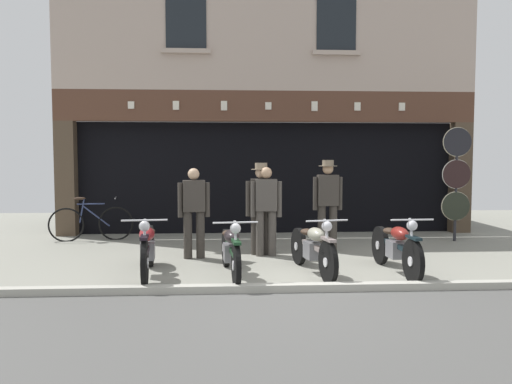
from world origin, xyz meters
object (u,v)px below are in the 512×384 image
at_px(motorcycle_center_left, 231,249).
at_px(advert_board_far, 169,158).
at_px(tyre_sign_pole, 456,175).
at_px(assistant_far_right, 261,204).
at_px(shopkeeper_center, 266,207).
at_px(leaning_bicycle, 91,223).
at_px(advert_board_near, 211,158).
at_px(motorcycle_center_right, 396,246).
at_px(salesman_right, 328,201).
at_px(motorcycle_left, 148,247).
at_px(salesman_left, 194,209).
at_px(motorcycle_center, 313,247).

bearing_deg(motorcycle_center_left, advert_board_far, -78.28).
relative_size(tyre_sign_pole, advert_board_far, 2.69).
bearing_deg(assistant_far_right, shopkeeper_center, 124.89).
bearing_deg(leaning_bicycle, advert_board_far, 113.21).
distance_m(assistant_far_right, advert_board_near, 3.06).
bearing_deg(advert_board_near, motorcycle_center_left, -84.34).
xyz_separation_m(assistant_far_right, advert_board_near, (-1.00, 2.76, 0.84)).
bearing_deg(motorcycle_center_right, tyre_sign_pole, -131.12).
bearing_deg(salesman_right, advert_board_far, -38.52).
relative_size(motorcycle_left, advert_board_near, 1.90).
xyz_separation_m(salesman_left, shopkeeper_center, (1.28, 0.14, 0.01)).
height_order(tyre_sign_pole, advert_board_near, tyre_sign_pole).
distance_m(tyre_sign_pole, advert_board_far, 6.40).
xyz_separation_m(motorcycle_center_right, salesman_left, (-3.16, 1.32, 0.46)).
distance_m(assistant_far_right, leaning_bicycle, 3.98).
height_order(motorcycle_center, salesman_left, salesman_left).
xyz_separation_m(motorcycle_center, advert_board_near, (-1.69, 4.31, 1.36)).
relative_size(motorcycle_left, motorcycle_center, 1.06).
distance_m(salesman_right, tyre_sign_pole, 3.14).
bearing_deg(salesman_left, motorcycle_left, 58.22).
distance_m(tyre_sign_pole, leaning_bicycle, 7.84).
distance_m(shopkeeper_center, advert_board_near, 3.22).
height_order(advert_board_far, leaning_bicycle, advert_board_far).
relative_size(motorcycle_center_left, advert_board_far, 2.19).
bearing_deg(motorcycle_center_left, assistant_far_right, -114.91).
height_order(motorcycle_center, advert_board_far, advert_board_far).
distance_m(motorcycle_center_left, tyre_sign_pole, 5.68).
relative_size(motorcycle_center, assistant_far_right, 1.13).
distance_m(motorcycle_center, motorcycle_center_right, 1.27).
relative_size(motorcycle_center_right, assistant_far_right, 1.16).
height_order(motorcycle_center_left, advert_board_near, advert_board_near).
relative_size(salesman_right, advert_board_far, 1.93).
height_order(motorcycle_center_right, salesman_right, salesman_right).
relative_size(motorcycle_center_left, salesman_left, 1.24).
distance_m(motorcycle_center_left, assistant_far_right, 1.83).
xyz_separation_m(motorcycle_center_left, leaning_bicycle, (-2.97, 3.40, -0.03)).
distance_m(motorcycle_center_right, shopkeeper_center, 2.43).
bearing_deg(advert_board_far, leaning_bicycle, -146.73).
bearing_deg(motorcycle_left, assistant_far_right, -144.13).
height_order(advert_board_near, leaning_bicycle, advert_board_near).
relative_size(motorcycle_center_left, shopkeeper_center, 1.23).
distance_m(shopkeeper_center, salesman_right, 1.26).
xyz_separation_m(motorcycle_center_left, salesman_right, (1.84, 1.91, 0.55)).
xyz_separation_m(motorcycle_center_right, advert_board_far, (-3.95, 4.37, 1.36)).
bearing_deg(motorcycle_left, tyre_sign_pole, -160.32).
bearing_deg(motorcycle_center_left, advert_board_near, -90.47).
bearing_deg(advert_board_near, advert_board_far, -179.99).
bearing_deg(shopkeeper_center, motorcycle_center, 113.70).
distance_m(motorcycle_center_left, motorcycle_center_right, 2.52).
distance_m(salesman_right, assistant_far_right, 1.30).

